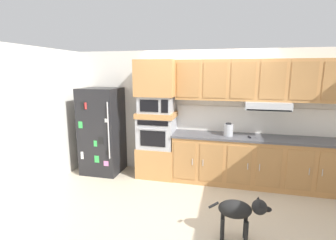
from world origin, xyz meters
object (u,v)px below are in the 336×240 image
built_in_oven (157,132)px  dog (240,211)px  refrigerator (102,131)px  microwave (157,104)px  screwdriver (250,137)px  electric_kettle (228,130)px

built_in_oven → dog: built_in_oven is taller
refrigerator → dog: size_ratio=2.34×
microwave → screwdriver: microwave is taller
built_in_oven → dog: (1.55, -1.72, -0.50)m
refrigerator → dog: 3.21m
microwave → electric_kettle: microwave is taller
microwave → refrigerator: bearing=-176.7°
screwdriver → refrigerator: bearing=179.4°
screwdriver → electric_kettle: electric_kettle is taller
built_in_oven → microwave: microwave is taller
screwdriver → electric_kettle: size_ratio=0.65×
refrigerator → microwave: (1.16, 0.07, 0.58)m
electric_kettle → dog: bearing=-84.1°
refrigerator → built_in_oven: refrigerator is taller
electric_kettle → microwave: bearing=178.0°
refrigerator → dog: (2.71, -1.65, -0.48)m
built_in_oven → screwdriver: size_ratio=4.51×
microwave → screwdriver: (1.76, -0.10, -0.53)m
electric_kettle → dog: 1.80m
built_in_oven → dog: bearing=-47.9°
screwdriver → built_in_oven: bearing=176.8°
microwave → screwdriver: size_ratio=4.15×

